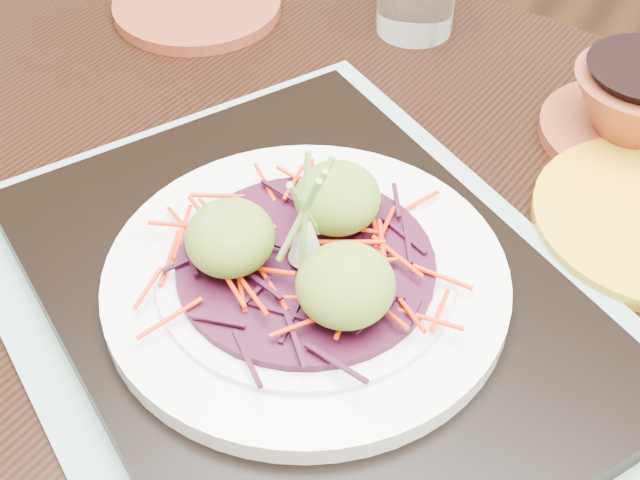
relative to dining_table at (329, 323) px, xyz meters
The scene contains 10 objects.
dining_table is the anchor object (origin of this frame).
placemat 0.13m from the dining_table, 74.65° to the right, with size 0.51×0.40×0.00m, color gray.
serving_tray 0.14m from the dining_table, 74.65° to the right, with size 0.44×0.33×0.02m, color black.
white_plate 0.15m from the dining_table, 74.65° to the right, with size 0.29×0.29×0.02m.
cabbage_bed 0.17m from the dining_table, 74.65° to the right, with size 0.18×0.18×0.01m, color #370B1F.
carrot_julienne 0.17m from the dining_table, 74.65° to the right, with size 0.22×0.22×0.01m, color red, non-canonical shape.
guacamole_scoops 0.19m from the dining_table, 74.80° to the right, with size 0.16×0.14×0.05m.
scallion_garnish 0.21m from the dining_table, 74.65° to the right, with size 0.07×0.07×0.10m, color #78B548, non-canonical shape.
terracotta_side_plate 0.39m from the dining_table, 140.90° to the left, with size 0.18×0.18×0.01m, color maroon.
terracotta_bowl_set 0.32m from the dining_table, 55.38° to the left, with size 0.18×0.18×0.07m.
Camera 1 is at (0.17, -0.49, 1.26)m, focal length 50.00 mm.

